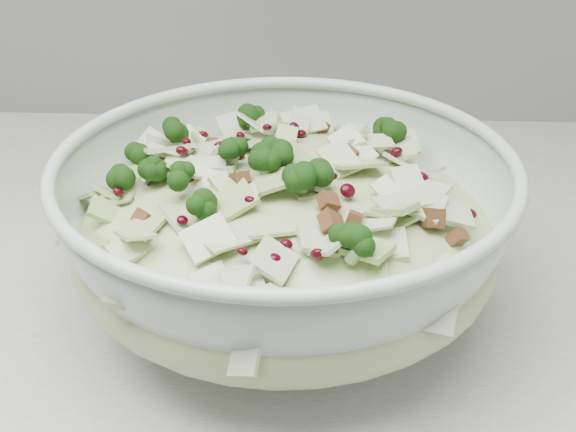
# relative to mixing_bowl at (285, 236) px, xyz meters

# --- Properties ---
(mixing_bowl) EXTENTS (0.41, 0.41, 0.13)m
(mixing_bowl) POSITION_rel_mixing_bowl_xyz_m (0.00, 0.00, 0.00)
(mixing_bowl) COLOR silver
(mixing_bowl) RESTS_ON counter
(salad) EXTENTS (0.40, 0.40, 0.13)m
(salad) POSITION_rel_mixing_bowl_xyz_m (0.00, 0.00, 0.02)
(salad) COLOR #BCCE8D
(salad) RESTS_ON mixing_bowl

